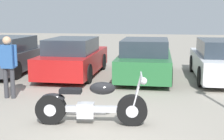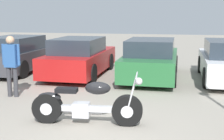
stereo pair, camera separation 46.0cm
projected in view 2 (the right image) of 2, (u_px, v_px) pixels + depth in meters
name	position (u px, v px, depth m)	size (l,w,h in m)	color
ground_plane	(95.00, 130.00, 6.06)	(60.00, 60.00, 0.00)	gray
motorcycle	(85.00, 105.00, 6.36)	(2.28, 0.63, 1.05)	black
parked_car_dark_grey	(19.00, 55.00, 12.24)	(1.82, 4.26, 1.38)	#3D3D42
parked_car_red	(80.00, 58.00, 11.46)	(1.82, 4.26, 1.38)	red
parked_car_green	(151.00, 60.00, 10.90)	(1.82, 4.26, 1.38)	#286B38
person_standing	(11.00, 61.00, 8.36)	(0.52, 0.22, 1.66)	#38383D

